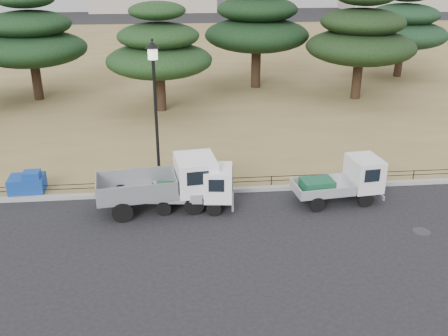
{
  "coord_description": "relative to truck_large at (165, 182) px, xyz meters",
  "views": [
    {
      "loc": [
        -1.72,
        -15.37,
        8.62
      ],
      "look_at": [
        0.0,
        2.0,
        1.3
      ],
      "focal_mm": 40.0,
      "sensor_mm": 36.0,
      "label": 1
    }
  ],
  "objects": [
    {
      "name": "truck_kei_rear",
      "position": [
        6.76,
        -0.13,
        -0.2
      ],
      "size": [
        3.41,
        1.74,
        1.72
      ],
      "rotation": [
        0.0,
        0.0,
        0.11
      ],
      "color": "black",
      "rests_on": "ground"
    },
    {
      "name": "pine_east_near",
      "position": [
        12.31,
        14.26,
        3.13
      ],
      "size": [
        6.91,
        6.91,
        6.98
      ],
      "color": "black",
      "rests_on": "lawn"
    },
    {
      "name": "lawn",
      "position": [
        2.25,
        29.1,
        -0.98
      ],
      "size": [
        120.0,
        56.0,
        0.15
      ],
      "primitive_type": "cube",
      "color": "olive",
      "rests_on": "ground"
    },
    {
      "name": "pine_west_near",
      "position": [
        -8.38,
        16.06,
        3.05
      ],
      "size": [
        6.85,
        6.85,
        6.85
      ],
      "color": "black",
      "rests_on": "lawn"
    },
    {
      "name": "tarp_pile",
      "position": [
        -5.4,
        1.63,
        -0.55
      ],
      "size": [
        1.38,
        1.05,
        0.89
      ],
      "rotation": [
        0.0,
        0.0,
        0.05
      ],
      "color": "#133E95",
      "rests_on": "lawn"
    },
    {
      "name": "truck_large",
      "position": [
        0.0,
        0.0,
        0.0
      ],
      "size": [
        4.53,
        2.22,
        1.9
      ],
      "rotation": [
        0.0,
        0.0,
        0.12
      ],
      "color": "black",
      "rests_on": "ground"
    },
    {
      "name": "pipe_fence",
      "position": [
        2.25,
        1.25,
        -0.62
      ],
      "size": [
        38.0,
        0.04,
        0.4
      ],
      "color": "black",
      "rests_on": "lawn"
    },
    {
      "name": "truck_kei_front",
      "position": [
        1.21,
        -0.17,
        -0.25
      ],
      "size": [
        3.2,
        1.63,
        1.63
      ],
      "rotation": [
        0.0,
        0.0,
        -0.11
      ],
      "color": "black",
      "rests_on": "ground"
    },
    {
      "name": "ground",
      "position": [
        2.25,
        -1.5,
        -1.06
      ],
      "size": [
        220.0,
        220.0,
        0.0
      ],
      "primitive_type": "plane",
      "color": "black"
    },
    {
      "name": "curb",
      "position": [
        2.25,
        1.1,
        -0.98
      ],
      "size": [
        120.0,
        0.25,
        0.16
      ],
      "primitive_type": "cube",
      "color": "gray",
      "rests_on": "ground"
    },
    {
      "name": "pine_east_far",
      "position": [
        17.87,
        20.45,
        2.95
      ],
      "size": [
        6.66,
        6.66,
        6.69
      ],
      "color": "black",
      "rests_on": "lawn"
    },
    {
      "name": "pine_center_left",
      "position": [
        -0.34,
        12.67,
        2.75
      ],
      "size": [
        6.23,
        6.23,
        6.33
      ],
      "color": "black",
      "rests_on": "lawn"
    },
    {
      "name": "manhole",
      "position": [
        8.75,
        -2.7,
        -1.05
      ],
      "size": [
        0.6,
        0.6,
        0.01
      ],
      "primitive_type": "cylinder",
      "color": "#2D2D30",
      "rests_on": "ground"
    },
    {
      "name": "pine_center_right",
      "position": [
        6.24,
        17.99,
        3.52
      ],
      "size": [
        7.2,
        7.2,
        7.64
      ],
      "color": "black",
      "rests_on": "lawn"
    },
    {
      "name": "street_lamp",
      "position": [
        -0.24,
        1.4,
        3.0
      ],
      "size": [
        0.52,
        0.52,
        5.78
      ],
      "color": "black",
      "rests_on": "lawn"
    }
  ]
}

